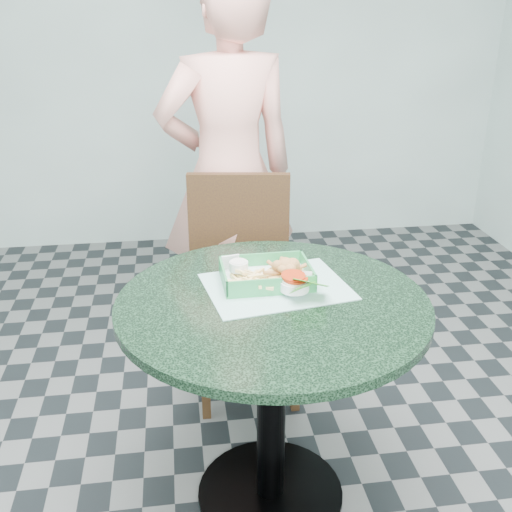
{
  "coord_description": "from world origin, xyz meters",
  "views": [
    {
      "loc": [
        -0.27,
        -1.58,
        1.6
      ],
      "look_at": [
        -0.04,
        0.1,
        0.87
      ],
      "focal_mm": 42.0,
      "sensor_mm": 36.0,
      "label": 1
    }
  ],
  "objects": [
    {
      "name": "dining_chair",
      "position": [
        -0.01,
        0.73,
        0.53
      ],
      "size": [
        0.44,
        0.44,
        0.93
      ],
      "rotation": [
        0.0,
        0.0,
        -0.14
      ],
      "color": "#362515",
      "rests_on": "floor"
    },
    {
      "name": "sauce_ramekin",
      "position": [
        -0.08,
        0.15,
        0.8
      ],
      "size": [
        0.06,
        0.06,
        0.03
      ],
      "rotation": [
        0.0,
        0.0,
        0.12
      ],
      "color": "white",
      "rests_on": "food_basket"
    },
    {
      "name": "garnish_cup",
      "position": [
        0.08,
        0.01,
        0.79
      ],
      "size": [
        0.13,
        0.13,
        0.05
      ],
      "rotation": [
        0.0,
        0.0,
        -0.06
      ],
      "color": "white",
      "rests_on": "food_basket"
    },
    {
      "name": "placemat",
      "position": [
        0.03,
        0.08,
        0.75
      ],
      "size": [
        0.48,
        0.39,
        0.0
      ],
      "primitive_type": "cube",
      "rotation": [
        0.0,
        0.0,
        0.17
      ],
      "color": "#93C4BC",
      "rests_on": "cafe_table"
    },
    {
      "name": "fries_pile",
      "position": [
        -0.07,
        0.08,
        0.79
      ],
      "size": [
        0.11,
        0.12,
        0.04
      ],
      "primitive_type": null,
      "rotation": [
        0.0,
        0.0,
        -0.02
      ],
      "color": "#FFD47E",
      "rests_on": "food_basket"
    },
    {
      "name": "cafe_table",
      "position": [
        0.0,
        0.0,
        0.58
      ],
      "size": [
        0.95,
        0.95,
        0.75
      ],
      "color": "black",
      "rests_on": "floor"
    },
    {
      "name": "diner_person",
      "position": [
        -0.03,
        1.01,
        1.02
      ],
      "size": [
        0.83,
        0.62,
        2.05
      ],
      "primitive_type": "imported",
      "rotation": [
        0.0,
        0.0,
        3.34
      ],
      "color": "#F2A091",
      "rests_on": "floor"
    },
    {
      "name": "wall_back",
      "position": [
        0.0,
        2.5,
        1.4
      ],
      "size": [
        4.0,
        0.04,
        2.8
      ],
      "primitive_type": "cube",
      "color": "silver",
      "rests_on": "ground"
    },
    {
      "name": "crab_sandwich",
      "position": [
        0.06,
        0.1,
        0.8
      ],
      "size": [
        0.13,
        0.13,
        0.07
      ],
      "rotation": [
        0.0,
        0.0,
        -0.38
      ],
      "color": "tan",
      "rests_on": "food_basket"
    },
    {
      "name": "floor",
      "position": [
        0.0,
        0.0,
        0.0
      ],
      "size": [
        4.0,
        5.0,
        0.02
      ],
      "primitive_type": "cube",
      "color": "#303335",
      "rests_on": "ground"
    },
    {
      "name": "food_basket",
      "position": [
        -0.0,
        0.12,
        0.77
      ],
      "size": [
        0.28,
        0.2,
        0.06
      ],
      "rotation": [
        0.0,
        0.0,
        0.02
      ],
      "color": "#2A8D4A",
      "rests_on": "placemat"
    }
  ]
}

